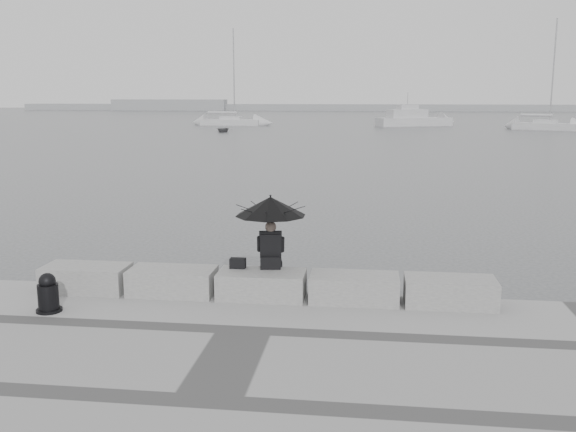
# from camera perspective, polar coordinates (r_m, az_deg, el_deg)

# --- Properties ---
(ground) EXTENTS (360.00, 360.00, 0.00)m
(ground) POSITION_cam_1_polar(r_m,az_deg,el_deg) (12.56, -1.98, -8.82)
(ground) COLOR #3F4143
(ground) RESTS_ON ground
(stone_block_far_left) EXTENTS (1.60, 0.80, 0.50)m
(stone_block_far_left) POSITION_cam_1_polar(r_m,az_deg,el_deg) (12.90, -17.49, -5.31)
(stone_block_far_left) COLOR slate
(stone_block_far_left) RESTS_ON promenade
(stone_block_left) EXTENTS (1.60, 0.80, 0.50)m
(stone_block_left) POSITION_cam_1_polar(r_m,az_deg,el_deg) (12.29, -10.23, -5.76)
(stone_block_left) COLOR slate
(stone_block_left) RESTS_ON promenade
(stone_block_centre) EXTENTS (1.60, 0.80, 0.50)m
(stone_block_centre) POSITION_cam_1_polar(r_m,az_deg,el_deg) (11.91, -2.35, -6.14)
(stone_block_centre) COLOR slate
(stone_block_centre) RESTS_ON promenade
(stone_block_right) EXTENTS (1.60, 0.80, 0.50)m
(stone_block_right) POSITION_cam_1_polar(r_m,az_deg,el_deg) (11.75, 5.90, -6.42)
(stone_block_right) COLOR slate
(stone_block_right) RESTS_ON promenade
(stone_block_far_right) EXTENTS (1.60, 0.80, 0.50)m
(stone_block_far_right) POSITION_cam_1_polar(r_m,az_deg,el_deg) (11.84, 14.21, -6.56)
(stone_block_far_right) COLOR slate
(stone_block_far_right) RESTS_ON promenade
(seated_person) EXTENTS (1.33, 1.33, 1.39)m
(seated_person) POSITION_cam_1_polar(r_m,az_deg,el_deg) (11.88, -1.57, 0.22)
(seated_person) COLOR black
(seated_person) RESTS_ON stone_block_centre
(bag) EXTENTS (0.29, 0.17, 0.19)m
(bag) POSITION_cam_1_polar(r_m,az_deg,el_deg) (12.09, -4.48, -4.21)
(bag) COLOR black
(bag) RESTS_ON stone_block_centre
(mooring_bollard) EXTENTS (0.44, 0.44, 0.70)m
(mooring_bollard) POSITION_cam_1_polar(r_m,az_deg,el_deg) (11.89, -20.54, -6.64)
(mooring_bollard) COLOR black
(mooring_bollard) RESTS_ON promenade
(distant_landmass) EXTENTS (180.00, 8.00, 2.80)m
(distant_landmass) POSITION_cam_1_polar(r_m,az_deg,el_deg) (166.53, 3.82, 9.63)
(distant_landmass) COLOR gray
(distant_landmass) RESTS_ON ground
(sailboat_left) EXTENTS (8.28, 2.86, 12.90)m
(sailboat_left) POSITION_cam_1_polar(r_m,az_deg,el_deg) (88.76, -5.09, 8.37)
(sailboat_left) COLOR silver
(sailboat_left) RESTS_ON ground
(sailboat_right) EXTENTS (7.50, 5.46, 12.90)m
(sailboat_right) POSITION_cam_1_polar(r_m,az_deg,el_deg) (82.90, 21.90, 7.48)
(sailboat_right) COLOR silver
(sailboat_right) RESTS_ON ground
(motor_cruiser) EXTENTS (10.39, 6.64, 4.50)m
(motor_cruiser) POSITION_cam_1_polar(r_m,az_deg,el_deg) (88.08, 11.13, 8.44)
(motor_cruiser) COLOR silver
(motor_cruiser) RESTS_ON ground
(dinghy) EXTENTS (3.08, 1.60, 0.50)m
(dinghy) POSITION_cam_1_polar(r_m,az_deg,el_deg) (73.68, -5.81, 7.66)
(dinghy) COLOR slate
(dinghy) RESTS_ON ground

